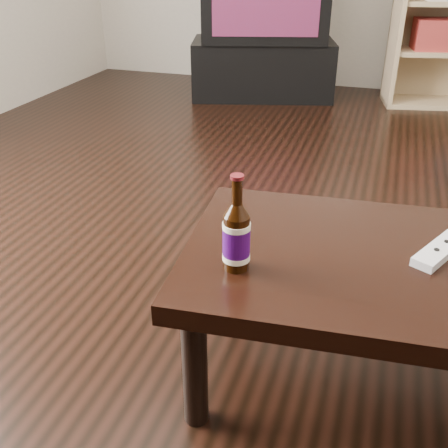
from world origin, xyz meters
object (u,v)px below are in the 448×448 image
(tv_stand, at_px, (262,69))
(remote, at_px, (440,251))
(coffee_table, at_px, (399,277))
(beer_bottle, at_px, (236,237))

(tv_stand, height_order, remote, remote)
(coffee_table, xyz_separation_m, remote, (0.09, 0.05, 0.06))
(coffee_table, bearing_deg, tv_stand, 110.32)
(remote, bearing_deg, coffee_table, -122.23)
(coffee_table, xyz_separation_m, beer_bottle, (-0.38, -0.16, 0.14))
(tv_stand, relative_size, remote, 5.21)
(coffee_table, distance_m, beer_bottle, 0.43)
(beer_bottle, relative_size, remote, 1.18)
(beer_bottle, distance_m, remote, 0.51)
(tv_stand, bearing_deg, coffee_table, -85.07)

